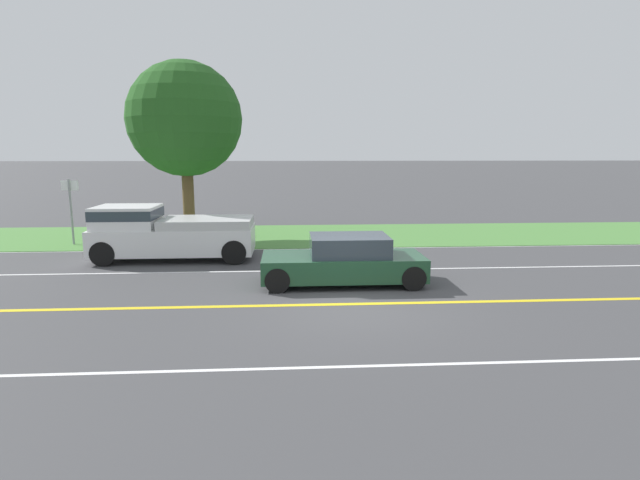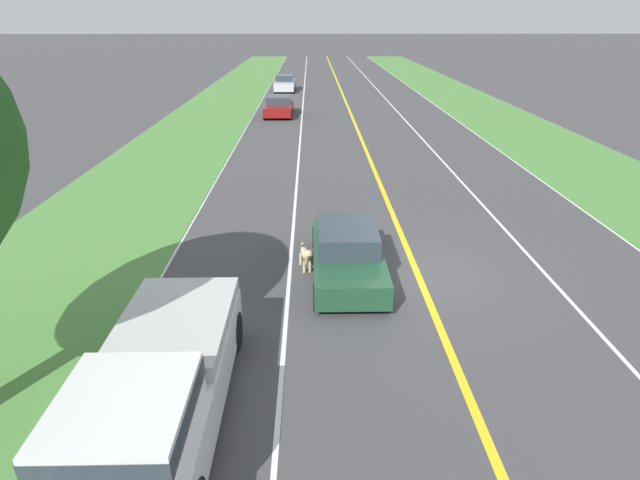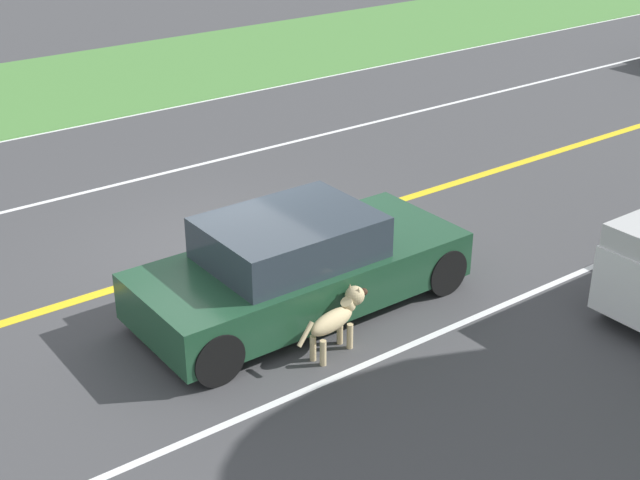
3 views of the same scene
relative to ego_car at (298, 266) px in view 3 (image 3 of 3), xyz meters
The scene contains 8 objects.
ground_plane 2.03m from the ego_car, behind, with size 400.00×400.00×0.00m, color #424244.
centre_divider_line 2.03m from the ego_car, behind, with size 0.18×160.00×0.01m, color yellow.
lane_edge_line_left 8.95m from the ego_car, behind, with size 0.14×160.00×0.01m, color white.
lane_dash_same_dir 1.69m from the ego_car, ahead, with size 0.10×160.00×0.01m, color white.
lane_dash_oncoming 5.47m from the ego_car, behind, with size 0.10×160.00×0.01m, color white.
grass_verge_left 11.95m from the ego_car, behind, with size 6.00×160.00×0.03m, color #4C843D.
ego_car is the anchor object (origin of this frame).
dog 1.15m from the ego_car, 10.92° to the right, with size 0.42×1.24×0.77m.
Camera 3 is at (10.29, -5.94, 5.89)m, focal length 50.00 mm.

